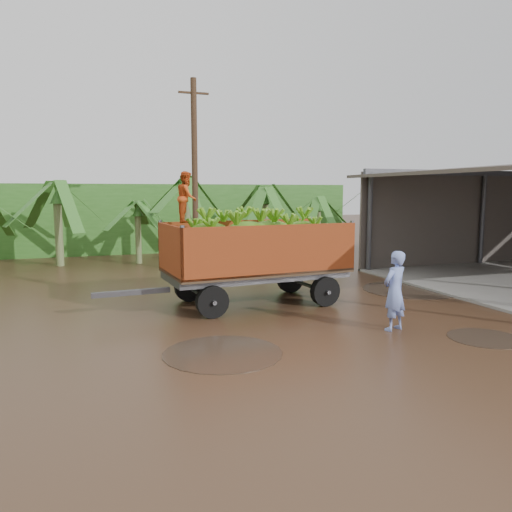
# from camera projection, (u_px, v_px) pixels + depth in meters

# --- Properties ---
(ground) EXTENTS (100.00, 100.00, 0.00)m
(ground) POSITION_uv_depth(u_px,v_px,m) (311.00, 314.00, 13.13)
(ground) COLOR black
(ground) RESTS_ON ground
(hedge_north) EXTENTS (22.00, 3.00, 3.60)m
(hedge_north) POSITION_uv_depth(u_px,v_px,m) (151.00, 218.00, 27.21)
(hedge_north) COLOR #2D661E
(hedge_north) RESTS_ON ground
(banana_trailer) EXTENTS (7.11, 2.82, 3.77)m
(banana_trailer) POSITION_uv_depth(u_px,v_px,m) (255.00, 251.00, 14.20)
(banana_trailer) COLOR #C0471B
(banana_trailer) RESTS_ON ground
(man_blue) EXTENTS (0.79, 0.65, 1.86)m
(man_blue) POSITION_uv_depth(u_px,v_px,m) (395.00, 291.00, 11.54)
(man_blue) COLOR #7489D3
(man_blue) RESTS_ON ground
(utility_pole) EXTENTS (1.20, 0.24, 7.59)m
(utility_pole) POSITION_uv_depth(u_px,v_px,m) (195.00, 175.00, 19.81)
(utility_pole) COLOR #47301E
(utility_pole) RESTS_ON ground
(banana_plants) EXTENTS (25.40, 20.91, 4.07)m
(banana_plants) POSITION_uv_depth(u_px,v_px,m) (113.00, 231.00, 17.99)
(banana_plants) COLOR #2D661E
(banana_plants) RESTS_ON ground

